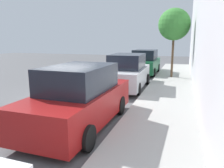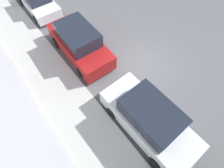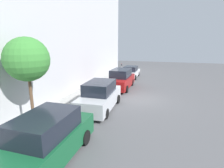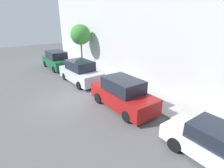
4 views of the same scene
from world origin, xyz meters
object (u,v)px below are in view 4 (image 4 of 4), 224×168
at_px(parked_suv_fourth, 57,60).
at_px(street_tree, 81,35).
at_px(parked_sedan_nearest, 218,146).
at_px(parked_suv_second, 123,94).
at_px(parked_suv_third, 80,72).

bearing_deg(parked_suv_fourth, street_tree, -40.37).
height_order(parked_sedan_nearest, parked_suv_second, parked_suv_second).
bearing_deg(street_tree, parked_suv_second, -103.26).
relative_size(parked_sedan_nearest, parked_suv_fourth, 0.94).
height_order(parked_suv_second, street_tree, street_tree).
bearing_deg(parked_sedan_nearest, parked_suv_second, 90.60).
bearing_deg(parked_suv_second, street_tree, 76.74).
relative_size(parked_suv_fourth, street_tree, 1.01).
bearing_deg(parked_suv_second, parked_sedan_nearest, -89.40).
xyz_separation_m(parked_suv_third, parked_suv_fourth, (0.02, 5.91, -0.00)).
xyz_separation_m(parked_suv_third, street_tree, (2.29, 3.99, 2.88)).
height_order(parked_suv_third, street_tree, street_tree).
distance_m(parked_suv_third, street_tree, 5.43).
distance_m(parked_suv_second, street_tree, 10.65).
bearing_deg(parked_suv_third, parked_suv_fourth, 89.78).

